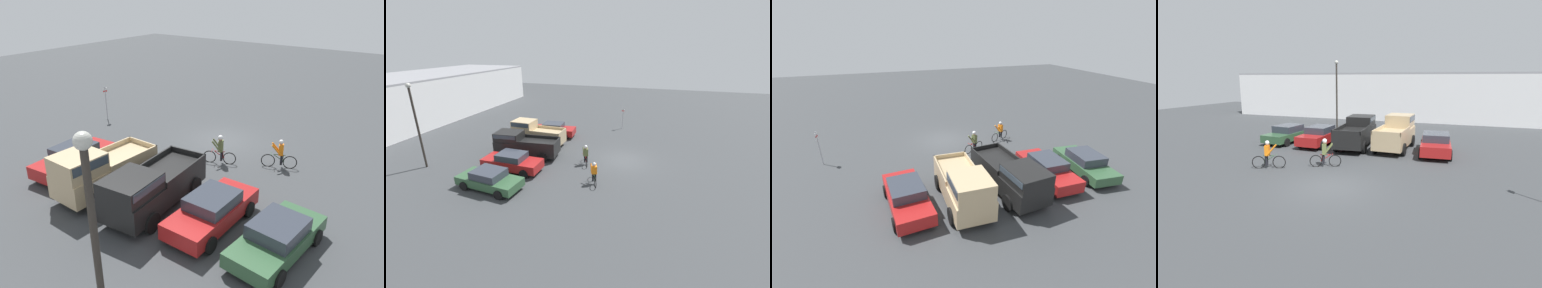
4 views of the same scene
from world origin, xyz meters
The scene contains 10 objects.
ground_plane centered at (0.00, 0.00, 0.00)m, with size 80.00×80.00×0.00m, color #383A3D.
warehouse_building centered at (0.00, 27.62, 2.77)m, with size 46.61×11.24×5.55m.
sedan_0 centered at (-7.17, 8.01, 0.68)m, with size 2.32×4.56×1.35m.
sedan_1 centered at (-4.37, 7.93, 0.73)m, with size 2.02×4.56×1.43m.
pickup_truck_0 centered at (-1.60, 8.49, 1.11)m, with size 2.54×5.53×2.12m.
pickup_truck_1 centered at (1.25, 8.76, 1.19)m, with size 2.28×5.01×2.32m.
sedan_2 centered at (4.03, 7.95, 0.73)m, with size 2.26×4.60×1.43m.
cyclist_0 centered at (-1.61, 2.86, 0.84)m, with size 1.68×0.74×1.66m.
cyclist_1 centered at (-4.44, 1.47, 0.79)m, with size 1.76×0.76×1.61m.
lamppost centered at (-5.86, 14.80, 3.87)m, with size 0.36×0.36×6.57m.
Camera 4 is at (5.40, -12.04, 4.95)m, focal length 28.00 mm.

